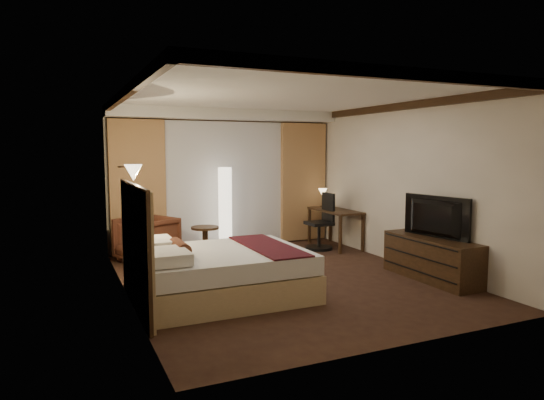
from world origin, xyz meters
name	(u,v)px	position (x,y,z in m)	size (l,w,h in m)	color
floor	(283,278)	(0.00, 0.00, 0.00)	(4.50, 5.50, 0.01)	#331C13
ceiling	(283,96)	(0.00, 0.00, 2.70)	(4.50, 5.50, 0.01)	white
back_wall	(224,179)	(0.00, 2.75, 1.35)	(4.50, 0.02, 2.70)	beige
left_wall	(125,195)	(-2.25, 0.00, 1.35)	(0.02, 5.50, 2.70)	beige
right_wall	(405,185)	(2.25, 0.00, 1.35)	(0.02, 5.50, 2.70)	beige
crown_molding	(283,100)	(0.00, 0.00, 2.64)	(4.50, 5.50, 0.12)	black
soffit	(227,114)	(0.00, 2.50, 2.60)	(4.50, 0.50, 0.20)	white
curtain_sheer	(225,184)	(0.00, 2.67, 1.25)	(2.48, 0.04, 2.45)	silver
curtain_left_drape	(138,187)	(-1.70, 2.61, 1.25)	(1.00, 0.14, 2.45)	tan
curtain_right_drape	(303,182)	(1.70, 2.61, 1.25)	(1.00, 0.14, 2.45)	tan
wall_sconce	(133,173)	(-2.09, 0.35, 1.62)	(0.24, 0.24, 0.24)	white
bed	(222,273)	(-1.11, -0.49, 0.32)	(2.16, 1.69, 0.63)	white
headboard	(136,247)	(-2.20, -0.49, 0.75)	(0.12, 1.99, 1.50)	tan
armchair	(147,237)	(-1.68, 1.95, 0.43)	(0.83, 0.78, 0.86)	#482415
side_table	(205,242)	(-0.65, 1.90, 0.28)	(0.50, 0.50, 0.55)	black
floor_lamp	(225,209)	(-0.14, 2.27, 0.81)	(0.34, 0.34, 1.61)	white
desk	(335,228)	(1.95, 1.71, 0.38)	(0.55, 1.30, 0.75)	black
desk_lamp	(323,199)	(1.95, 2.21, 0.92)	(0.18, 0.18, 0.34)	#FFD899
office_chair	(319,221)	(1.56, 1.66, 0.55)	(0.53, 0.53, 1.10)	black
dresser	(431,259)	(2.00, -0.94, 0.32)	(0.50, 1.63, 0.63)	black
television	(431,216)	(1.97, -0.94, 0.96)	(1.13, 0.65, 0.15)	black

